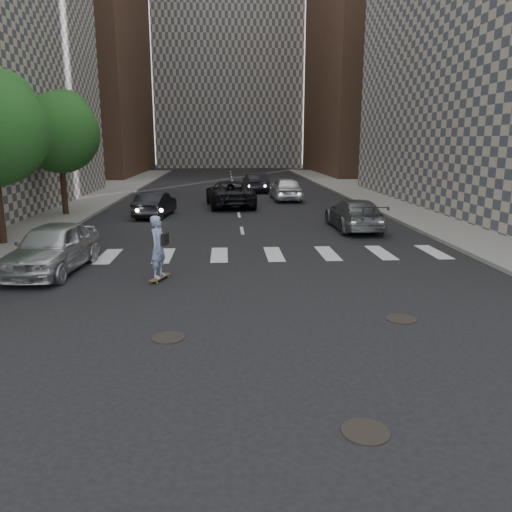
{
  "coord_description": "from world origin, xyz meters",
  "views": [
    {
      "loc": [
        -0.76,
        -8.77,
        4.07
      ],
      "look_at": [
        -0.02,
        3.14,
        1.3
      ],
      "focal_mm": 35.0,
      "sensor_mm": 36.0,
      "label": 1
    }
  ],
  "objects": [
    {
      "name": "traffic_car_c",
      "position": [
        -0.46,
        22.72,
        0.81
      ],
      "size": [
        3.28,
        6.09,
        1.62
      ],
      "primitive_type": "imported",
      "rotation": [
        0.0,
        0.0,
        3.24
      ],
      "color": "black",
      "rests_on": "ground"
    },
    {
      "name": "tower_right",
      "position": [
        20.0,
        55.0,
        18.0
      ],
      "size": [
        18.0,
        24.0,
        36.0
      ],
      "primitive_type": "cube",
      "color": "brown",
      "rests_on": "ground"
    },
    {
      "name": "traffic_car_b",
      "position": [
        5.25,
        14.0,
        0.71
      ],
      "size": [
        2.01,
        4.91,
        1.42
      ],
      "primitive_type": "imported",
      "rotation": [
        0.0,
        0.0,
        3.14
      ],
      "color": "#575B5F",
      "rests_on": "ground"
    },
    {
      "name": "ground",
      "position": [
        0.0,
        0.0,
        0.0
      ],
      "size": [
        160.0,
        160.0,
        0.0
      ],
      "primitive_type": "plane",
      "color": "black",
      "rests_on": "ground"
    },
    {
      "name": "tree_c",
      "position": [
        -9.45,
        19.14,
        4.65
      ],
      "size": [
        4.2,
        4.2,
        6.6
      ],
      "color": "#382619",
      "rests_on": "sidewalk_left"
    },
    {
      "name": "manhole_a",
      "position": [
        1.2,
        -2.5,
        0.01
      ],
      "size": [
        0.7,
        0.7,
        0.02
      ],
      "primitive_type": "cylinder",
      "color": "black",
      "rests_on": "ground"
    },
    {
      "name": "manhole_b",
      "position": [
        -2.0,
        1.2,
        0.01
      ],
      "size": [
        0.7,
        0.7,
        0.02
      ],
      "primitive_type": "cylinder",
      "color": "black",
      "rests_on": "ground"
    },
    {
      "name": "manhole_c",
      "position": [
        3.3,
        2.0,
        0.01
      ],
      "size": [
        0.7,
        0.7,
        0.02
      ],
      "primitive_type": "cylinder",
      "color": "black",
      "rests_on": "ground"
    },
    {
      "name": "traffic_car_d",
      "position": [
        3.47,
        25.9,
        0.82
      ],
      "size": [
        2.01,
        4.86,
        1.65
      ],
      "primitive_type": "imported",
      "rotation": [
        0.0,
        0.0,
        3.16
      ],
      "color": "silver",
      "rests_on": "ground"
    },
    {
      "name": "tower_center",
      "position": [
        0.0,
        78.0,
        24.0
      ],
      "size": [
        22.0,
        20.0,
        48.0
      ],
      "primitive_type": "cube",
      "color": "#ADA08E",
      "rests_on": "ground"
    },
    {
      "name": "sidewalk_right",
      "position": [
        14.5,
        20.0,
        0.07
      ],
      "size": [
        13.0,
        80.0,
        0.15
      ],
      "primitive_type": "cube",
      "color": "gray",
      "rests_on": "ground"
    },
    {
      "name": "silver_sedan",
      "position": [
        -6.23,
        6.99,
        0.78
      ],
      "size": [
        2.24,
        4.71,
        1.55
      ],
      "primitive_type": "imported",
      "rotation": [
        0.0,
        0.0,
        -0.09
      ],
      "color": "silver",
      "rests_on": "ground"
    },
    {
      "name": "skateboarder",
      "position": [
        -2.74,
        5.73,
        1.02
      ],
      "size": [
        0.64,
        1.0,
        1.94
      ],
      "rotation": [
        0.0,
        0.0,
        -0.35
      ],
      "color": "brown",
      "rests_on": "ground"
    },
    {
      "name": "traffic_car_a",
      "position": [
        -4.58,
        18.62,
        0.67
      ],
      "size": [
        1.98,
        4.25,
        1.35
      ],
      "primitive_type": "imported",
      "rotation": [
        0.0,
        0.0,
        3.0
      ],
      "color": "black",
      "rests_on": "ground"
    },
    {
      "name": "traffic_car_e",
      "position": [
        1.72,
        31.9,
        0.75
      ],
      "size": [
        1.99,
        4.7,
        1.51
      ],
      "primitive_type": "imported",
      "rotation": [
        0.0,
        0.0,
        3.23
      ],
      "color": "black",
      "rests_on": "ground"
    }
  ]
}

